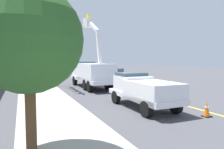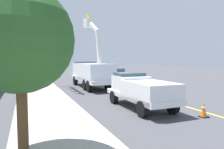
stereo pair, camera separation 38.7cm
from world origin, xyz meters
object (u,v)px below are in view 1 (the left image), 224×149
(utility_bucket_truck, at_px, (91,72))
(traffic_cone_mid_rear, at_px, (94,80))
(passing_minivan, at_px, (113,73))
(traffic_cone_mid_front, at_px, (128,88))
(traffic_cone_leading, at_px, (207,109))
(service_pickup_truck, at_px, (143,90))
(traffic_signal_mast, at_px, (47,32))

(utility_bucket_truck, relative_size, traffic_cone_mid_rear, 11.98)
(passing_minivan, relative_size, traffic_cone_mid_front, 6.06)
(utility_bucket_truck, distance_m, passing_minivan, 8.20)
(passing_minivan, relative_size, traffic_cone_leading, 6.41)
(utility_bucket_truck, bearing_deg, service_pickup_truck, 169.96)
(passing_minivan, relative_size, traffic_signal_mast, 0.61)
(service_pickup_truck, distance_m, traffic_cone_mid_rear, 14.56)
(utility_bucket_truck, height_order, traffic_signal_mast, traffic_signal_mast)
(traffic_cone_mid_rear, distance_m, traffic_signal_mast, 8.43)
(utility_bucket_truck, xyz_separation_m, passing_minivan, (5.21, -6.31, -0.65))
(traffic_cone_mid_rear, bearing_deg, traffic_signal_mast, 103.73)
(utility_bucket_truck, height_order, service_pickup_truck, utility_bucket_truck)
(utility_bucket_truck, xyz_separation_m, traffic_cone_mid_rear, (3.96, -2.46, -1.28))
(traffic_signal_mast, bearing_deg, traffic_cone_mid_rear, -76.27)
(utility_bucket_truck, relative_size, passing_minivan, 1.68)
(utility_bucket_truck, distance_m, traffic_cone_mid_rear, 4.84)
(utility_bucket_truck, bearing_deg, traffic_cone_leading, 178.51)
(traffic_cone_leading, distance_m, traffic_cone_mid_rear, 17.40)
(traffic_cone_leading, relative_size, traffic_cone_mid_front, 0.95)
(service_pickup_truck, height_order, traffic_cone_mid_front, service_pickup_truck)
(passing_minivan, xyz_separation_m, traffic_signal_mast, (-2.78, 10.11, 4.81))
(service_pickup_truck, bearing_deg, utility_bucket_truck, -10.04)
(passing_minivan, xyz_separation_m, traffic_cone_mid_rear, (-1.25, 3.84, -0.62))
(passing_minivan, bearing_deg, traffic_cone_leading, 160.15)
(traffic_cone_mid_rear, bearing_deg, traffic_cone_mid_front, 171.19)
(service_pickup_truck, xyz_separation_m, passing_minivan, (15.16, -8.07, -0.15))
(passing_minivan, xyz_separation_m, traffic_cone_leading, (-18.42, 6.65, -0.58))
(traffic_cone_leading, height_order, traffic_cone_mid_front, traffic_cone_mid_front)
(service_pickup_truck, relative_size, traffic_signal_mast, 0.71)
(passing_minivan, height_order, traffic_signal_mast, traffic_signal_mast)
(passing_minivan, distance_m, traffic_signal_mast, 11.53)
(traffic_cone_mid_rear, bearing_deg, utility_bucket_truck, 148.10)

